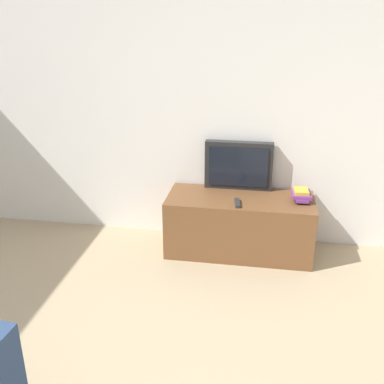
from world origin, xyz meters
TOP-DOWN VIEW (x-y plane):
  - wall_back at (0.00, 3.03)m, footprint 9.00×0.06m
  - tv_stand at (0.52, 2.72)m, footprint 1.24×0.53m
  - television at (0.48, 2.94)m, footprint 0.59×0.09m
  - book_stack at (1.02, 2.74)m, footprint 0.16×0.21m
  - remote_on_stand at (0.51, 2.57)m, footprint 0.06×0.17m

SIDE VIEW (x-z plane):
  - tv_stand at x=0.52m, z-range 0.00..0.51m
  - remote_on_stand at x=0.51m, z-range 0.51..0.53m
  - book_stack at x=1.02m, z-range 0.51..0.60m
  - television at x=0.48m, z-range 0.51..0.93m
  - wall_back at x=0.00m, z-range 0.00..2.60m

